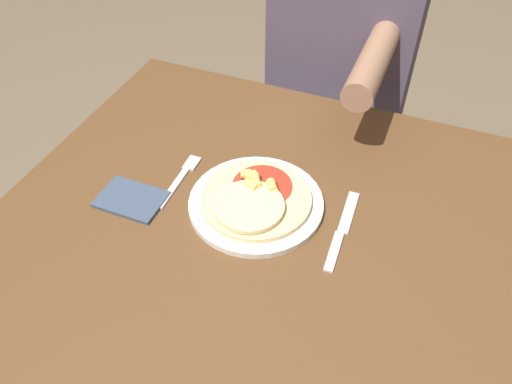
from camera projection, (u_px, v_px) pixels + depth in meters
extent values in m
plane|color=brown|center=(256.00, 382.00, 1.55)|extent=(8.00, 8.00, 0.00)
cube|color=brown|center=(256.00, 224.00, 1.03)|extent=(1.05, 0.95, 0.03)
cylinder|color=brown|center=(175.00, 174.00, 1.69)|extent=(0.06, 0.06, 0.72)
cylinder|color=brown|center=(460.00, 256.00, 1.44)|extent=(0.06, 0.06, 0.72)
cylinder|color=silver|center=(256.00, 203.00, 1.04)|extent=(0.28, 0.28, 0.01)
cylinder|color=#E0C689|center=(256.00, 199.00, 1.03)|extent=(0.23, 0.23, 0.01)
cylinder|color=#B22D1E|center=(262.00, 185.00, 1.05)|extent=(0.13, 0.13, 0.00)
cylinder|color=beige|center=(249.00, 206.00, 1.00)|extent=(0.14, 0.14, 0.01)
cylinder|color=#E5BC5B|center=(256.00, 184.00, 1.04)|extent=(0.03, 0.03, 0.02)
cylinder|color=#E5BC5B|center=(250.00, 176.00, 1.05)|extent=(0.03, 0.03, 0.02)
cylinder|color=#E5BC5B|center=(246.00, 174.00, 1.06)|extent=(0.03, 0.03, 0.02)
cylinder|color=#E5BC5B|center=(251.00, 185.00, 1.03)|extent=(0.03, 0.03, 0.02)
cylinder|color=#E5BC5B|center=(256.00, 179.00, 1.04)|extent=(0.03, 0.03, 0.02)
cylinder|color=#E5BC5B|center=(272.00, 186.00, 1.03)|extent=(0.03, 0.04, 0.02)
cube|color=silver|center=(173.00, 188.00, 1.08)|extent=(0.02, 0.13, 0.00)
cube|color=silver|center=(192.00, 163.00, 1.14)|extent=(0.03, 0.05, 0.00)
cube|color=silver|center=(334.00, 251.00, 0.96)|extent=(0.02, 0.10, 0.00)
cube|color=silver|center=(349.00, 212.00, 1.03)|extent=(0.03, 0.12, 0.00)
cube|color=#38475B|center=(131.00, 199.00, 1.05)|extent=(0.14, 0.10, 0.01)
cylinder|color=#2D2D38|center=(303.00, 178.00, 1.82)|extent=(0.11, 0.11, 0.52)
cylinder|color=#2D2D38|center=(350.00, 191.00, 1.77)|extent=(0.11, 0.11, 0.52)
cube|color=#4C4256|center=(344.00, 51.00, 1.42)|extent=(0.39, 0.22, 0.54)
cylinder|color=#8E664C|center=(372.00, 64.00, 1.13)|extent=(0.07, 0.30, 0.07)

